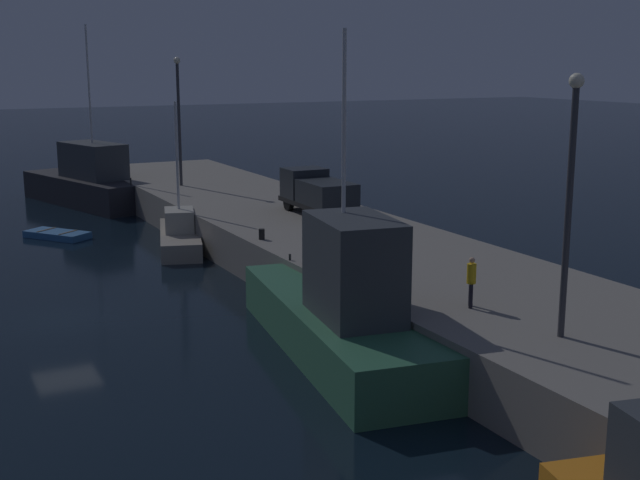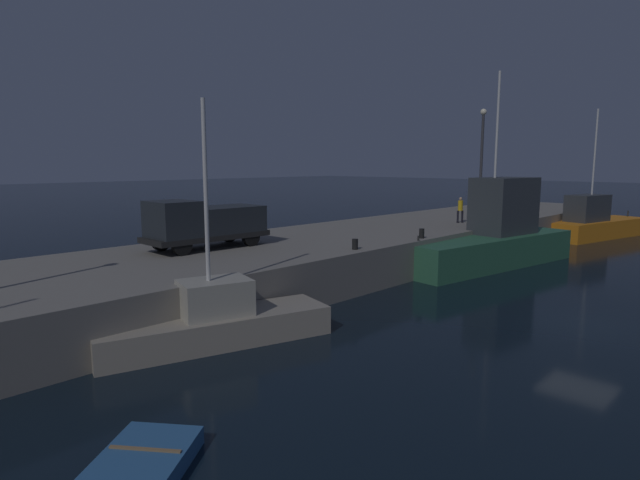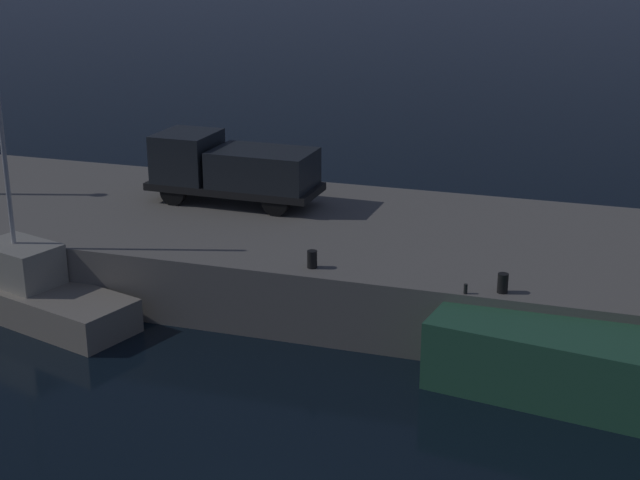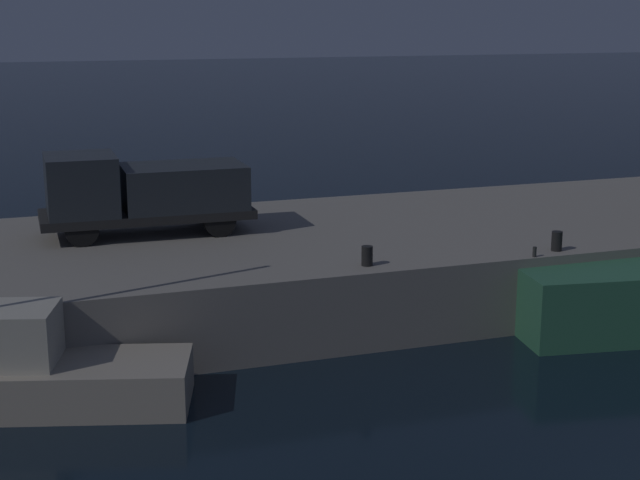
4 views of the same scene
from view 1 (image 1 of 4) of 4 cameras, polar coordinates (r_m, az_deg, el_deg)
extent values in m
plane|color=black|center=(35.00, -17.11, -5.25)|extent=(320.00, 320.00, 0.00)
cube|color=gray|center=(39.17, 2.56, -1.36)|extent=(67.69, 9.53, 2.02)
cube|color=#232328|center=(62.64, -15.49, 3.28)|extent=(13.26, 7.40, 1.99)
cube|color=#33383D|center=(61.62, -15.23, 5.25)|extent=(6.00, 4.09, 2.49)
cylinder|color=silver|center=(61.24, -15.50, 10.19)|extent=(0.14, 0.14, 8.14)
cylinder|color=#262626|center=(57.45, -12.78, 3.91)|extent=(0.10, 0.10, 0.50)
cube|color=#2D6647|center=(29.65, 1.19, -6.02)|extent=(13.17, 5.45, 1.78)
cube|color=#33383D|center=(27.48, 2.34, -1.92)|extent=(4.21, 2.93, 3.36)
cylinder|color=silver|center=(27.72, 1.65, 8.03)|extent=(0.14, 0.14, 6.02)
cylinder|color=#262626|center=(34.73, -2.06, -1.37)|extent=(0.10, 0.10, 0.50)
cube|color=gray|center=(46.77, -9.53, 0.05)|extent=(8.08, 4.22, 0.98)
cube|color=#ADA899|center=(46.51, -9.57, 1.35)|extent=(2.61, 2.13, 1.19)
cylinder|color=silver|center=(46.21, -9.73, 5.69)|extent=(0.14, 0.14, 5.84)
cylinder|color=#262626|center=(50.15, -9.66, 1.72)|extent=(0.10, 0.10, 0.50)
cube|color=#2D6099|center=(51.18, -17.48, 0.35)|extent=(4.04, 3.59, 0.39)
cube|color=olive|center=(51.72, -18.17, 0.67)|extent=(0.95, 1.24, 0.04)
cube|color=olive|center=(50.57, -16.81, 0.51)|extent=(0.95, 1.24, 0.04)
cylinder|color=#38383D|center=(56.12, -9.58, 7.73)|extent=(0.20, 0.20, 7.98)
sphere|color=#F9EFCC|center=(55.97, -9.73, 11.99)|extent=(0.44, 0.44, 0.44)
cylinder|color=#38383D|center=(25.38, 16.56, 1.60)|extent=(0.20, 0.20, 7.37)
sphere|color=#F9EFCC|center=(25.00, 17.10, 10.34)|extent=(0.44, 0.44, 0.44)
cylinder|color=black|center=(46.30, -2.16, 2.58)|extent=(0.91, 0.30, 0.90)
cylinder|color=black|center=(47.06, -0.11, 2.74)|extent=(0.91, 0.30, 0.90)
cylinder|color=black|center=(42.96, -0.15, 1.84)|extent=(0.91, 0.30, 0.90)
cylinder|color=black|center=(43.77, 2.02, 2.03)|extent=(0.91, 0.30, 0.90)
cube|color=black|center=(44.99, -0.13, 2.47)|extent=(5.89, 2.32, 0.25)
cube|color=#23282D|center=(46.41, -1.07, 3.93)|extent=(1.92, 2.23, 1.62)
cube|color=#23282D|center=(43.94, 0.47, 3.21)|extent=(3.44, 2.26, 1.22)
cylinder|color=black|center=(28.68, 10.23, -3.64)|extent=(0.14, 0.14, 0.82)
cylinder|color=black|center=(28.37, 10.25, -3.81)|extent=(0.14, 0.14, 0.82)
cylinder|color=yellow|center=(28.34, 10.29, -2.27)|extent=(0.44, 0.44, 0.68)
sphere|color=tan|center=(28.23, 10.33, -1.36)|extent=(0.20, 0.20, 0.20)
cylinder|color=black|center=(34.05, -0.85, -1.21)|extent=(0.28, 0.28, 0.52)
cylinder|color=black|center=(38.81, -4.00, 0.40)|extent=(0.28, 0.28, 0.49)
camera|label=2|loc=(53.60, -27.80, 6.32)|focal=29.40mm
camera|label=3|loc=(28.44, -44.22, 10.46)|focal=52.00mm
camera|label=4|loc=(44.06, -35.59, 7.24)|focal=53.68mm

